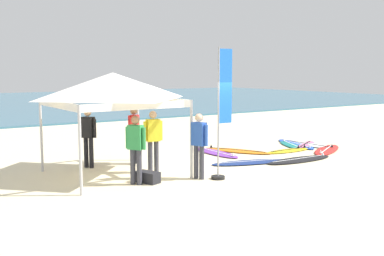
% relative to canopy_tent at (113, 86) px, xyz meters
% --- Properties ---
extents(ground_plane, '(80.00, 80.00, 0.00)m').
position_rel_canopy_tent_xyz_m(ground_plane, '(2.29, -1.17, -2.39)').
color(ground_plane, beige).
extents(canopy_tent, '(3.11, 3.11, 2.75)m').
position_rel_canopy_tent_xyz_m(canopy_tent, '(0.00, 0.00, 0.00)').
color(canopy_tent, '#B7B7BC').
rests_on(canopy_tent, ground).
extents(surfboard_teal, '(1.39, 2.09, 0.19)m').
position_rel_canopy_tent_xyz_m(surfboard_teal, '(7.53, 0.75, -2.35)').
color(surfboard_teal, '#19847F').
rests_on(surfboard_teal, ground).
extents(surfboard_navy, '(2.57, 1.30, 0.19)m').
position_rel_canopy_tent_xyz_m(surfboard_navy, '(4.05, -0.87, -2.35)').
color(surfboard_navy, navy).
rests_on(surfboard_navy, ground).
extents(surfboard_black, '(2.60, 0.76, 0.19)m').
position_rel_canopy_tent_xyz_m(surfboard_black, '(5.63, -1.41, -2.35)').
color(surfboard_black, black).
rests_on(surfboard_black, ground).
extents(surfboard_red, '(2.49, 1.77, 0.19)m').
position_rel_canopy_tent_xyz_m(surfboard_red, '(7.78, -0.69, -2.35)').
color(surfboard_red, red).
rests_on(surfboard_red, ground).
extents(surfboard_orange, '(1.73, 2.47, 0.19)m').
position_rel_canopy_tent_xyz_m(surfboard_orange, '(5.03, 0.93, -2.35)').
color(surfboard_orange, orange).
rests_on(surfboard_orange, ground).
extents(surfboard_blue, '(1.43, 2.59, 0.19)m').
position_rel_canopy_tent_xyz_m(surfboard_blue, '(7.82, 0.83, -2.35)').
color(surfboard_blue, blue).
rests_on(surfboard_blue, ground).
extents(surfboard_purple, '(0.72, 2.37, 0.19)m').
position_rel_canopy_tent_xyz_m(surfboard_purple, '(4.21, 1.03, -2.35)').
color(surfboard_purple, purple).
rests_on(surfboard_purple, ground).
extents(surfboard_yellow, '(1.95, 0.55, 0.19)m').
position_rel_canopy_tent_xyz_m(surfboard_yellow, '(6.56, -0.05, -2.35)').
color(surfboard_yellow, yellow).
rests_on(surfboard_yellow, ground).
extents(surfboard_pink, '(2.22, 1.60, 0.19)m').
position_rel_canopy_tent_xyz_m(surfboard_pink, '(7.86, 0.43, -2.35)').
color(surfboard_pink, pink).
rests_on(surfboard_pink, ground).
extents(surfboard_white, '(0.86, 2.52, 0.19)m').
position_rel_canopy_tent_xyz_m(surfboard_white, '(8.14, 0.45, -2.35)').
color(surfboard_white, white).
rests_on(surfboard_white, ground).
extents(person_red, '(0.43, 0.40, 1.71)m').
position_rel_canopy_tent_xyz_m(person_red, '(1.11, 1.01, -1.40)').
color(person_red, black).
rests_on(person_red, ground).
extents(person_yellow, '(0.55, 0.27, 1.71)m').
position_rel_canopy_tent_xyz_m(person_yellow, '(1.00, -0.36, -1.40)').
color(person_yellow, '#383842').
rests_on(person_yellow, ground).
extents(person_black, '(0.38, 0.48, 1.71)m').
position_rel_canopy_tent_xyz_m(person_black, '(-0.22, 1.27, -1.40)').
color(person_black, black).
rests_on(person_black, ground).
extents(person_green, '(0.38, 0.47, 1.71)m').
position_rel_canopy_tent_xyz_m(person_green, '(-0.01, -1.30, -1.40)').
color(person_green, '#383842').
rests_on(person_green, ground).
extents(person_blue, '(0.32, 0.53, 1.71)m').
position_rel_canopy_tent_xyz_m(person_blue, '(1.62, -1.66, -1.40)').
color(person_blue, '#383842').
rests_on(person_blue, ground).
extents(banner_flag, '(0.60, 0.36, 3.40)m').
position_rel_canopy_tent_xyz_m(banner_flag, '(2.14, -1.96, -0.81)').
color(banner_flag, '#99999E').
rests_on(banner_flag, ground).
extents(gear_bag_near_tent, '(0.51, 0.67, 0.28)m').
position_rel_canopy_tent_xyz_m(gear_bag_near_tent, '(0.32, -1.29, -2.25)').
color(gear_bag_near_tent, '#232328').
rests_on(gear_bag_near_tent, ground).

